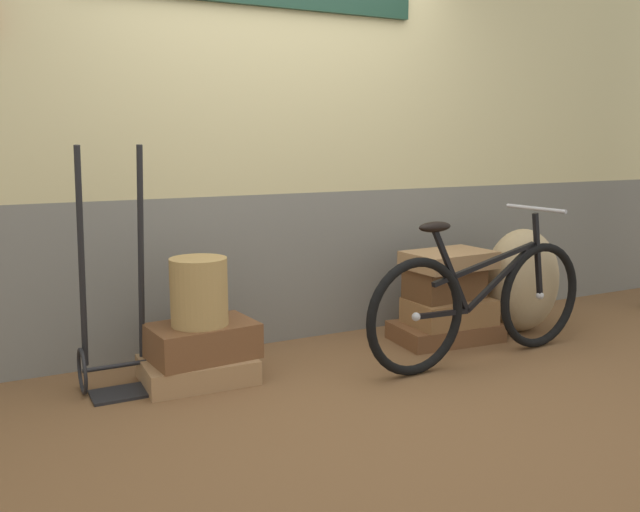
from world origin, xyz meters
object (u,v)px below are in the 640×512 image
at_px(suitcase_1, 203,341).
at_px(suitcase_3, 449,311).
at_px(suitcase_0, 198,369).
at_px(suitcase_4, 445,283).
at_px(wicker_basket, 199,292).
at_px(burlap_sack, 521,280).
at_px(luggage_trolley, 116,330).
at_px(bicycle, 481,302).
at_px(suitcase_2, 445,331).
at_px(suitcase_5, 449,260).

height_order(suitcase_1, suitcase_3, suitcase_1).
xyz_separation_m(suitcase_0, suitcase_4, (1.71, 0.01, 0.32)).
bearing_deg(wicker_basket, burlap_sack, -1.10).
xyz_separation_m(suitcase_4, luggage_trolley, (-2.12, 0.06, -0.05)).
bearing_deg(suitcase_3, bicycle, -100.17).
bearing_deg(suitcase_4, suitcase_0, 176.72).
bearing_deg(luggage_trolley, suitcase_4, -1.67).
xyz_separation_m(suitcase_0, suitcase_2, (1.71, -0.01, -0.01)).
distance_m(suitcase_1, burlap_sack, 2.29).
relative_size(suitcase_3, luggage_trolley, 0.42).
bearing_deg(burlap_sack, suitcase_5, 174.21).
relative_size(suitcase_0, suitcase_3, 1.10).
height_order(luggage_trolley, bicycle, luggage_trolley).
relative_size(luggage_trolley, bicycle, 0.77).
distance_m(wicker_basket, luggage_trolley, 0.48).
distance_m(suitcase_3, suitcase_5, 0.34).
height_order(suitcase_3, suitcase_4, suitcase_4).
bearing_deg(suitcase_2, luggage_trolley, -177.92).
xyz_separation_m(suitcase_0, suitcase_3, (1.72, -0.03, 0.14)).
xyz_separation_m(suitcase_0, burlap_sack, (2.32, -0.06, 0.29)).
distance_m(suitcase_2, bicycle, 0.53).
relative_size(suitcase_3, bicycle, 0.32).
distance_m(suitcase_1, suitcase_2, 1.69).
bearing_deg(suitcase_1, suitcase_5, -4.73).
relative_size(burlap_sack, bicycle, 0.42).
bearing_deg(suitcase_3, wicker_basket, -178.53).
bearing_deg(suitcase_4, bicycle, -102.77).
bearing_deg(wicker_basket, suitcase_5, 0.53).
xyz_separation_m(suitcase_4, burlap_sack, (0.61, -0.07, -0.03)).
xyz_separation_m(suitcase_0, luggage_trolley, (-0.42, 0.07, 0.27)).
bearing_deg(luggage_trolley, suitcase_0, -9.83).
bearing_deg(burlap_sack, suitcase_2, 174.95).
bearing_deg(suitcase_4, luggage_trolley, 174.71).
height_order(suitcase_1, luggage_trolley, luggage_trolley).
relative_size(suitcase_2, wicker_basket, 1.85).
height_order(suitcase_3, burlap_sack, burlap_sack).
bearing_deg(suitcase_0, wicker_basket, -51.14).
bearing_deg(suitcase_0, bicycle, -13.20).
bearing_deg(suitcase_5, luggage_trolley, 174.02).
bearing_deg(luggage_trolley, wicker_basket, -12.04).
bearing_deg(suitcase_3, suitcase_0, -179.18).
bearing_deg(suitcase_5, burlap_sack, -9.74).
relative_size(wicker_basket, luggage_trolley, 0.28).
height_order(suitcase_2, wicker_basket, wicker_basket).
height_order(suitcase_2, suitcase_5, suitcase_5).
xyz_separation_m(suitcase_3, suitcase_5, (0.00, 0.02, 0.34)).
relative_size(suitcase_4, burlap_sack, 0.67).
xyz_separation_m(wicker_basket, bicycle, (1.62, -0.42, -0.15)).
distance_m(luggage_trolley, bicycle, 2.11).
height_order(suitcase_3, wicker_basket, wicker_basket).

